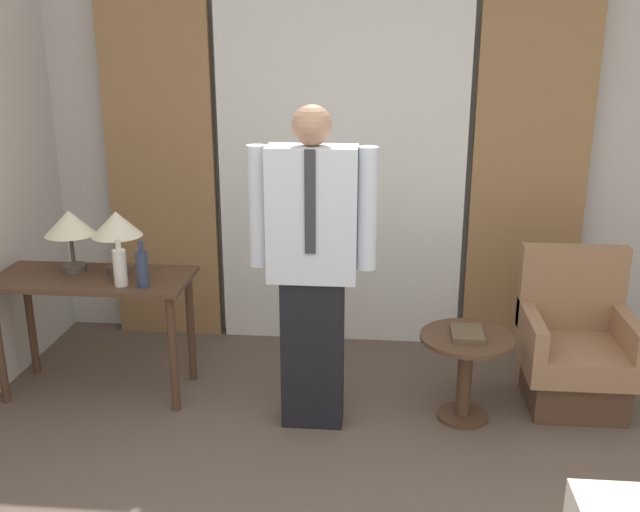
# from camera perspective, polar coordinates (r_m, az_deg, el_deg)

# --- Properties ---
(wall_back) EXTENTS (10.00, 0.06, 2.70)m
(wall_back) POSITION_cam_1_polar(r_m,az_deg,el_deg) (5.02, 1.80, 8.35)
(wall_back) COLOR beige
(wall_back) RESTS_ON ground_plane
(curtain_sheer_center) EXTENTS (1.69, 0.06, 2.58)m
(curtain_sheer_center) POSITION_cam_1_polar(r_m,az_deg,el_deg) (4.90, 1.70, 7.41)
(curtain_sheer_center) COLOR white
(curtain_sheer_center) RESTS_ON ground_plane
(curtain_drape_left) EXTENTS (0.76, 0.06, 2.58)m
(curtain_drape_left) POSITION_cam_1_polar(r_m,az_deg,el_deg) (5.13, -12.62, 7.46)
(curtain_drape_left) COLOR #997047
(curtain_drape_left) RESTS_ON ground_plane
(curtain_drape_right) EXTENTS (0.76, 0.06, 2.58)m
(curtain_drape_right) POSITION_cam_1_polar(r_m,az_deg,el_deg) (4.99, 16.43, 6.89)
(curtain_drape_right) COLOR #997047
(curtain_drape_right) RESTS_ON ground_plane
(desk) EXTENTS (1.18, 0.52, 0.75)m
(desk) POSITION_cam_1_polar(r_m,az_deg,el_deg) (4.51, -17.64, -3.02)
(desk) COLOR #4C3323
(desk) RESTS_ON ground_plane
(table_lamp_left) EXTENTS (0.30, 0.30, 0.38)m
(table_lamp_left) POSITION_cam_1_polar(r_m,az_deg,el_deg) (4.52, -19.39, 2.31)
(table_lamp_left) COLOR #4C4238
(table_lamp_left) RESTS_ON desk
(table_lamp_right) EXTENTS (0.30, 0.30, 0.38)m
(table_lamp_right) POSITION_cam_1_polar(r_m,az_deg,el_deg) (4.41, -15.96, 2.26)
(table_lamp_right) COLOR #4C4238
(table_lamp_right) RESTS_ON desk
(bottle_near_edge) EXTENTS (0.07, 0.07, 0.27)m
(bottle_near_edge) POSITION_cam_1_polar(r_m,az_deg,el_deg) (4.17, -14.04, -0.94)
(bottle_near_edge) COLOR #2D3851
(bottle_near_edge) RESTS_ON desk
(bottle_by_lamp) EXTENTS (0.08, 0.08, 0.27)m
(bottle_by_lamp) POSITION_cam_1_polar(r_m,az_deg,el_deg) (4.22, -15.71, -0.83)
(bottle_by_lamp) COLOR silver
(bottle_by_lamp) RESTS_ON desk
(person) EXTENTS (0.68, 0.22, 1.80)m
(person) POSITION_cam_1_polar(r_m,az_deg,el_deg) (3.82, -0.61, -0.32)
(person) COLOR black
(person) RESTS_ON ground_plane
(armchair) EXTENTS (0.63, 0.59, 0.93)m
(armchair) POSITION_cam_1_polar(r_m,az_deg,el_deg) (4.54, 19.69, -7.23)
(armchair) COLOR #4C3323
(armchair) RESTS_ON ground_plane
(side_table) EXTENTS (0.53, 0.53, 0.52)m
(side_table) POSITION_cam_1_polar(r_m,az_deg,el_deg) (4.18, 11.56, -8.35)
(side_table) COLOR #4C3323
(side_table) RESTS_ON ground_plane
(book) EXTENTS (0.18, 0.24, 0.03)m
(book) POSITION_cam_1_polar(r_m,az_deg,el_deg) (4.10, 11.70, -6.09)
(book) COLOR brown
(book) RESTS_ON side_table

